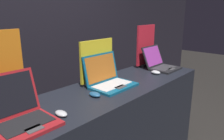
{
  "coord_description": "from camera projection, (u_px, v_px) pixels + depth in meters",
  "views": [
    {
      "loc": [
        -1.3,
        -0.87,
        1.53
      ],
      "look_at": [
        0.01,
        0.3,
        1.05
      ],
      "focal_mm": 35.0,
      "sensor_mm": 36.0,
      "label": 1
    }
  ],
  "objects": [
    {
      "name": "laptop_middle",
      "position": [
        109.0,
        79.0,
        1.88
      ],
      "size": [
        0.38,
        0.31,
        0.27
      ],
      "color": "#0F5170",
      "rests_on": "display_counter"
    },
    {
      "name": "mouse_front",
      "position": [
        61.0,
        113.0,
        1.35
      ],
      "size": [
        0.06,
        0.1,
        0.03
      ],
      "color": "#B2B2B7",
      "rests_on": "display_counter"
    },
    {
      "name": "promo_stand_back",
      "position": [
        146.0,
        47.0,
        2.52
      ],
      "size": [
        0.33,
        0.07,
        0.47
      ],
      "color": "black",
      "rests_on": "display_counter"
    },
    {
      "name": "promo_stand_middle",
      "position": [
        97.0,
        63.0,
        1.93
      ],
      "size": [
        0.38,
        0.07,
        0.39
      ],
      "color": "black",
      "rests_on": "display_counter"
    },
    {
      "name": "mouse_middle",
      "position": [
        95.0,
        94.0,
        1.65
      ],
      "size": [
        0.06,
        0.1,
        0.03
      ],
      "color": "navy",
      "rests_on": "display_counter"
    },
    {
      "name": "laptop_back",
      "position": [
        160.0,
        64.0,
        2.43
      ],
      "size": [
        0.33,
        0.34,
        0.24
      ],
      "color": "black",
      "rests_on": "display_counter"
    },
    {
      "name": "wall_back",
      "position": [
        33.0,
        22.0,
        2.5
      ],
      "size": [
        8.0,
        0.05,
        2.8
      ],
      "color": "black",
      "rests_on": "ground_plane"
    },
    {
      "name": "display_counter",
      "position": [
        111.0,
        134.0,
        1.98
      ],
      "size": [
        2.09,
        0.6,
        0.9
      ],
      "color": "black",
      "rests_on": "ground_plane"
    },
    {
      "name": "mouse_back",
      "position": [
        156.0,
        72.0,
        2.23
      ],
      "size": [
        0.07,
        0.1,
        0.04
      ],
      "color": "#B2B2B7",
      "rests_on": "display_counter"
    },
    {
      "name": "laptop_front",
      "position": [
        20.0,
        113.0,
        1.25
      ],
      "size": [
        0.32,
        0.35,
        0.28
      ],
      "color": "maroon",
      "rests_on": "display_counter"
    }
  ]
}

